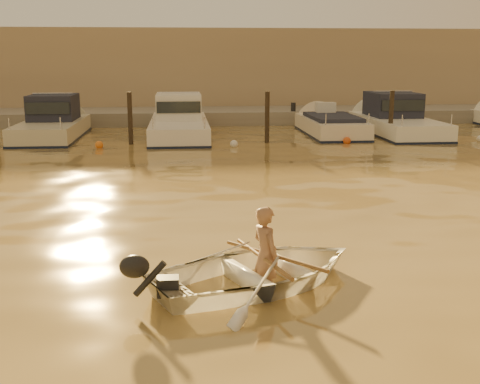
{
  "coord_description": "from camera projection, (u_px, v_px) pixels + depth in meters",
  "views": [
    {
      "loc": [
        -3.58,
        -9.55,
        3.35
      ],
      "look_at": [
        -2.45,
        1.82,
        0.75
      ],
      "focal_mm": 45.0,
      "sensor_mm": 36.0,
      "label": 1
    }
  ],
  "objects": [
    {
      "name": "ground_plane",
      "position": [
        392.0,
        255.0,
        10.36
      ],
      "size": [
        160.0,
        160.0,
        0.0
      ],
      "primitive_type": "plane",
      "color": "olive",
      "rests_on": "ground"
    },
    {
      "name": "dinghy",
      "position": [
        260.0,
        271.0,
        8.93
      ],
      "size": [
        4.02,
        3.54,
        0.69
      ],
      "primitive_type": "imported",
      "rotation": [
        0.0,
        0.0,
        2.0
      ],
      "color": "white",
      "rests_on": "ground_plane"
    },
    {
      "name": "person",
      "position": [
        266.0,
        255.0,
        8.93
      ],
      "size": [
        0.55,
        0.65,
        1.5
      ],
      "primitive_type": "imported",
      "rotation": [
        0.0,
        0.0,
        2.0
      ],
      "color": "#936649",
      "rests_on": "dinghy"
    },
    {
      "name": "outboard_motor",
      "position": [
        166.0,
        286.0,
        8.19
      ],
      "size": [
        0.98,
        0.74,
        0.7
      ],
      "primitive_type": null,
      "rotation": [
        0.0,
        0.0,
        0.42
      ],
      "color": "black",
      "rests_on": "dinghy"
    },
    {
      "name": "oar_port",
      "position": [
        274.0,
        256.0,
        9.01
      ],
      "size": [
        1.29,
        1.73,
        0.13
      ],
      "primitive_type": "cylinder",
      "rotation": [
        1.54,
        0.0,
        0.63
      ],
      "color": "brown",
      "rests_on": "dinghy"
    },
    {
      "name": "oar_starboard",
      "position": [
        263.0,
        258.0,
        8.91
      ],
      "size": [
        0.58,
        2.05,
        0.13
      ],
      "primitive_type": "cylinder",
      "rotation": [
        1.54,
        0.0,
        0.25
      ],
      "color": "brown",
      "rests_on": "dinghy"
    },
    {
      "name": "moored_boat_1",
      "position": [
        52.0,
        123.0,
        24.89
      ],
      "size": [
        2.3,
        6.82,
        1.75
      ],
      "primitive_type": null,
      "color": "beige",
      "rests_on": "ground_plane"
    },
    {
      "name": "moored_boat_2",
      "position": [
        179.0,
        122.0,
        25.39
      ],
      "size": [
        2.36,
        7.87,
        1.75
      ],
      "primitive_type": null,
      "color": "white",
      "rests_on": "ground_plane"
    },
    {
      "name": "moored_boat_3",
      "position": [
        331.0,
        129.0,
        26.11
      ],
      "size": [
        2.15,
        6.16,
        0.95
      ],
      "primitive_type": null,
      "color": "#EDDEC6",
      "rests_on": "ground_plane"
    },
    {
      "name": "moored_boat_4",
      "position": [
        397.0,
        119.0,
        26.31
      ],
      "size": [
        2.46,
        7.52,
        1.75
      ],
      "primitive_type": null,
      "color": "white",
      "rests_on": "ground_plane"
    },
    {
      "name": "piling_1",
      "position": [
        130.0,
        121.0,
        23.02
      ],
      "size": [
        0.18,
        0.18,
        2.2
      ],
      "primitive_type": "cylinder",
      "color": "#2D2319",
      "rests_on": "ground_plane"
    },
    {
      "name": "piling_2",
      "position": [
        267.0,
        120.0,
        23.53
      ],
      "size": [
        0.18,
        0.18,
        2.2
      ],
      "primitive_type": "cylinder",
      "color": "#2D2319",
      "rests_on": "ground_plane"
    },
    {
      "name": "piling_3",
      "position": [
        391.0,
        118.0,
        24.01
      ],
      "size": [
        0.18,
        0.18,
        2.2
      ],
      "primitive_type": "cylinder",
      "color": "#2D2319",
      "rests_on": "ground_plane"
    },
    {
      "name": "fender_b",
      "position": [
        99.0,
        145.0,
        22.36
      ],
      "size": [
        0.3,
        0.3,
        0.3
      ],
      "primitive_type": "sphere",
      "color": "orange",
      "rests_on": "ground_plane"
    },
    {
      "name": "fender_c",
      "position": [
        234.0,
        144.0,
        22.59
      ],
      "size": [
        0.3,
        0.3,
        0.3
      ],
      "primitive_type": "sphere",
      "color": "silver",
      "rests_on": "ground_plane"
    },
    {
      "name": "fender_d",
      "position": [
        347.0,
        141.0,
        23.44
      ],
      "size": [
        0.3,
        0.3,
        0.3
      ],
      "primitive_type": "sphere",
      "color": "#D04F18",
      "rests_on": "ground_plane"
    },
    {
      "name": "quay",
      "position": [
        250.0,
        119.0,
        31.19
      ],
      "size": [
        52.0,
        4.0,
        1.0
      ],
      "primitive_type": "cube",
      "color": "gray",
      "rests_on": "ground_plane"
    },
    {
      "name": "waterfront_building",
      "position": [
        239.0,
        72.0,
        36.02
      ],
      "size": [
        46.0,
        7.0,
        4.8
      ],
      "primitive_type": "cube",
      "color": "#9E8466",
      "rests_on": "quay"
    }
  ]
}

